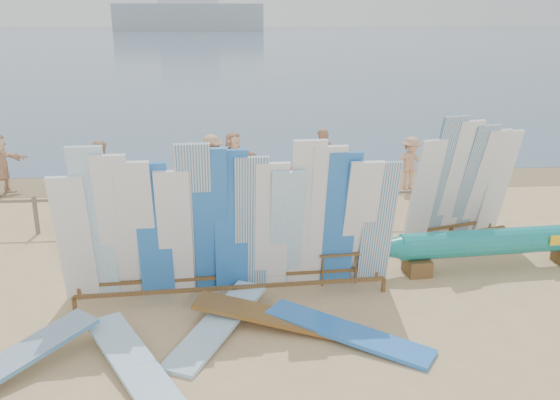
{
  "coord_description": "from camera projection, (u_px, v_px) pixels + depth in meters",
  "views": [
    {
      "loc": [
        0.55,
        -10.21,
        4.83
      ],
      "look_at": [
        1.49,
        1.5,
        1.15
      ],
      "focal_mm": 38.0,
      "sensor_mm": 36.0,
      "label": 1
    }
  ],
  "objects": [
    {
      "name": "side_surfboard_rack",
      "position": [
        462.0,
        185.0,
        12.86
      ],
      "size": [
        2.6,
        1.33,
        2.9
      ],
      "rotation": [
        0.0,
        0.0,
        0.29
      ],
      "color": "brown",
      "rests_on": "ground"
    },
    {
      "name": "flat_board_a",
      "position": [
        135.0,
        373.0,
        8.37
      ],
      "size": [
        1.83,
        2.62,
        0.28
      ],
      "primitive_type": "cube",
      "rotation": [
        0.08,
        0.0,
        0.52
      ],
      "color": "#92C7EA",
      "rests_on": "ground"
    },
    {
      "name": "ground",
      "position": [
        208.0,
        284.0,
        11.12
      ],
      "size": [
        160.0,
        160.0,
        0.0
      ],
      "primitive_type": "plane",
      "color": "tan",
      "rests_on": "ground"
    },
    {
      "name": "flat_board_c",
      "position": [
        276.0,
        326.0,
        9.61
      ],
      "size": [
        2.73,
        1.38,
        0.35
      ],
      "primitive_type": "cube",
      "rotation": [
        0.11,
        0.0,
        1.25
      ],
      "color": "brown",
      "rests_on": "ground"
    },
    {
      "name": "vendor_table",
      "position": [
        337.0,
        264.0,
        11.18
      ],
      "size": [
        0.82,
        0.61,
        1.03
      ],
      "rotation": [
        0.0,
        0.0,
        0.08
      ],
      "color": "brown",
      "rests_on": "ground"
    },
    {
      "name": "beachgoer_11",
      "position": [
        0.0,
        164.0,
        16.42
      ],
      "size": [
        1.28,
        1.65,
        1.74
      ],
      "primitive_type": "imported",
      "rotation": [
        0.0,
        0.0,
        1.02
      ],
      "color": "beige",
      "rests_on": "ground"
    },
    {
      "name": "ocean",
      "position": [
        228.0,
        37.0,
        132.87
      ],
      "size": [
        320.0,
        240.0,
        0.02
      ],
      "primitive_type": "cube",
      "color": "#435D78",
      "rests_on": "ground"
    },
    {
      "name": "beach_chair_left",
      "position": [
        197.0,
        208.0,
        14.76
      ],
      "size": [
        0.61,
        0.63,
        0.82
      ],
      "rotation": [
        0.0,
        0.0,
        -0.21
      ],
      "color": "red",
      "rests_on": "ground"
    },
    {
      "name": "main_surfboard_rack",
      "position": [
        231.0,
        227.0,
        10.29
      ],
      "size": [
        5.88,
        1.13,
        2.9
      ],
      "rotation": [
        0.0,
        0.0,
        0.06
      ],
      "color": "brown",
      "rests_on": "ground"
    },
    {
      "name": "flat_board_d",
      "position": [
        347.0,
        339.0,
        9.23
      ],
      "size": [
        2.54,
        1.99,
        0.24
      ],
      "primitive_type": "cube",
      "rotation": [
        0.06,
        0.0,
        0.97
      ],
      "color": "blue",
      "rests_on": "ground"
    },
    {
      "name": "beachgoer_4",
      "position": [
        213.0,
        174.0,
        15.7
      ],
      "size": [
        0.95,
        0.42,
        1.61
      ],
      "primitive_type": "imported",
      "rotation": [
        0.0,
        0.0,
        3.15
      ],
      "color": "#8C6042",
      "rests_on": "ground"
    },
    {
      "name": "fence",
      "position": [
        211.0,
        204.0,
        13.78
      ],
      "size": [
        12.08,
        0.08,
        0.9
      ],
      "color": "#6F6654",
      "rests_on": "ground"
    },
    {
      "name": "beachgoer_9",
      "position": [
        410.0,
        163.0,
        16.94
      ],
      "size": [
        1.07,
        0.66,
        1.54
      ],
      "primitive_type": "imported",
      "rotation": [
        0.0,
        0.0,
        0.27
      ],
      "color": "tan",
      "rests_on": "ground"
    },
    {
      "name": "flat_board_b",
      "position": [
        219.0,
        331.0,
        9.48
      ],
      "size": [
        1.69,
        2.67,
        0.25
      ],
      "primitive_type": "cube",
      "rotation": [
        0.07,
        0.0,
        -0.46
      ],
      "color": "#92C7EA",
      "rests_on": "ground"
    },
    {
      "name": "beachgoer_7",
      "position": [
        322.0,
        161.0,
        16.58
      ],
      "size": [
        0.73,
        0.49,
        1.84
      ],
      "primitive_type": "imported",
      "rotation": [
        0.0,
        0.0,
        2.95
      ],
      "color": "#8C6042",
      "rests_on": "ground"
    },
    {
      "name": "distant_ship",
      "position": [
        189.0,
        13.0,
        179.82
      ],
      "size": [
        45.0,
        8.0,
        14.0
      ],
      "color": "#999EA3",
      "rests_on": "ocean"
    },
    {
      "name": "beachgoer_5",
      "position": [
        234.0,
        160.0,
        17.07
      ],
      "size": [
        1.39,
        1.48,
        1.66
      ],
      "primitive_type": "imported",
      "rotation": [
        0.0,
        0.0,
        0.84
      ],
      "color": "beige",
      "rests_on": "ground"
    },
    {
      "name": "wet_sand_strip",
      "position": [
        216.0,
        181.0,
        17.97
      ],
      "size": [
        40.0,
        2.6,
        0.01
      ],
      "primitive_type": "cube",
      "color": "olive",
      "rests_on": "ground"
    },
    {
      "name": "beachgoer_1",
      "position": [
        85.0,
        175.0,
        15.56
      ],
      "size": [
        0.66,
        0.62,
        1.62
      ],
      "primitive_type": "imported",
      "rotation": [
        0.0,
        0.0,
        5.6
      ],
      "color": "#8C6042",
      "rests_on": "ground"
    },
    {
      "name": "outrigger_canoe",
      "position": [
        496.0,
        243.0,
        11.65
      ],
      "size": [
        5.93,
        0.94,
        0.84
      ],
      "rotation": [
        0.0,
        0.0,
        0.07
      ],
      "color": "brown",
      "rests_on": "ground"
    },
    {
      "name": "beach_chair_right",
      "position": [
        296.0,
        204.0,
        14.94
      ],
      "size": [
        0.7,
        0.71,
        0.92
      ],
      "rotation": [
        0.0,
        0.0,
        0.23
      ],
      "color": "red",
      "rests_on": "ground"
    },
    {
      "name": "beachgoer_2",
      "position": [
        100.0,
        174.0,
        15.37
      ],
      "size": [
        0.93,
        0.58,
        1.77
      ],
      "primitive_type": "imported",
      "rotation": [
        0.0,
        0.0,
        3.35
      ],
      "color": "beige",
      "rests_on": "ground"
    },
    {
      "name": "stroller",
      "position": [
        294.0,
        194.0,
        15.24
      ],
      "size": [
        0.77,
        0.9,
        1.05
      ],
      "rotation": [
        0.0,
        0.0,
        0.36
      ],
      "color": "red",
      "rests_on": "ground"
    },
    {
      "name": "beachgoer_10",
      "position": [
        439.0,
        179.0,
        14.69
      ],
      "size": [
        1.2,
        0.82,
        1.88
      ],
      "primitive_type": "imported",
      "rotation": [
        0.0,
        0.0,
        0.35
      ],
      "color": "#8C6042",
      "rests_on": "ground"
    },
    {
      "name": "beachgoer_3",
      "position": [
        213.0,
        167.0,
        16.02
      ],
      "size": [
        0.85,
        1.25,
        1.78
      ],
      "primitive_type": "imported",
      "rotation": [
        0.0,
        0.0,
        5.07
      ],
      "color": "tan",
      "rests_on": "ground"
    },
    {
      "name": "flat_board_e",
      "position": [
        9.0,
        378.0,
        8.24
      ],
      "size": [
        2.23,
        2.36,
        0.44
      ],
      "primitive_type": "cube",
      "rotation": [
        0.14,
        0.0,
        -0.74
      ],
      "color": "silver",
      "rests_on": "ground"
    }
  ]
}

